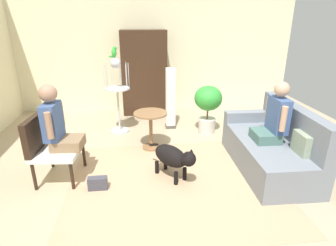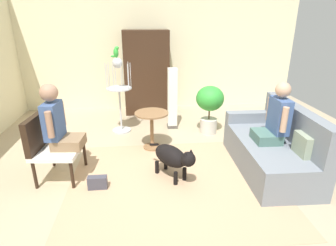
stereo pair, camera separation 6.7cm
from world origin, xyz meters
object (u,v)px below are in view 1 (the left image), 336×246
at_px(person_on_couch, 275,118).
at_px(dog, 173,157).
at_px(armoire_cabinet, 144,73).
at_px(potted_plant, 208,103).
at_px(round_end_table, 151,124).
at_px(couch, 272,147).
at_px(armchair, 48,142).
at_px(column_lamp, 170,99).
at_px(handbag, 98,183).
at_px(person_on_armchair, 57,123).
at_px(parrot, 114,52).
at_px(bird_cage_stand, 117,90).

distance_m(person_on_couch, dog, 1.53).
bearing_deg(armoire_cabinet, dog, -84.99).
height_order(potted_plant, armoire_cabinet, armoire_cabinet).
bearing_deg(potted_plant, round_end_table, -152.94).
height_order(couch, armchair, couch).
bearing_deg(dog, couch, 5.01).
bearing_deg(couch, armchair, 178.40).
bearing_deg(column_lamp, handbag, -120.60).
xyz_separation_m(couch, dog, (-1.49, -0.13, 0.01)).
bearing_deg(couch, round_end_table, 153.68).
bearing_deg(person_on_armchair, couch, -1.42).
height_order(round_end_table, parrot, parrot).
bearing_deg(person_on_couch, dog, -175.62).
distance_m(person_on_couch, person_on_armchair, 2.96).
height_order(dog, parrot, parrot).
bearing_deg(column_lamp, armoire_cabinet, 113.82).
height_order(couch, column_lamp, column_lamp).
distance_m(round_end_table, potted_plant, 1.27).
height_order(round_end_table, handbag, round_end_table).
bearing_deg(person_on_couch, parrot, 143.43).
distance_m(column_lamp, handbag, 2.44).
bearing_deg(person_on_couch, handbag, -173.74).
bearing_deg(dog, round_end_table, 103.72).
bearing_deg(parrot, bird_cage_stand, -0.00).
distance_m(couch, column_lamp, 2.20).
height_order(bird_cage_stand, column_lamp, bird_cage_stand).
bearing_deg(handbag, dog, 8.94).
bearing_deg(column_lamp, armchair, -138.07).
distance_m(armchair, person_on_couch, 3.13).
distance_m(column_lamp, armoire_cabinet, 1.21).
bearing_deg(round_end_table, bird_cage_stand, 125.02).
relative_size(parrot, armoire_cabinet, 0.11).
xyz_separation_m(bird_cage_stand, potted_plant, (1.69, -0.24, -0.25)).
bearing_deg(handbag, bird_cage_stand, 84.18).
bearing_deg(parrot, handbag, -95.46).
relative_size(couch, potted_plant, 1.91).
relative_size(bird_cage_stand, parrot, 7.15).
relative_size(bird_cage_stand, potted_plant, 1.55).
relative_size(dog, parrot, 3.76).
height_order(parrot, handbag, parrot).
bearing_deg(round_end_table, armoire_cabinet, 90.55).
height_order(round_end_table, armoire_cabinet, armoire_cabinet).
relative_size(person_on_couch, column_lamp, 0.71).
bearing_deg(person_on_armchair, parrot, 66.51).
height_order(person_on_armchair, bird_cage_stand, bird_cage_stand).
relative_size(bird_cage_stand, armoire_cabinet, 0.77).
bearing_deg(person_on_couch, person_on_armchair, 178.19).
bearing_deg(person_on_armchair, handbag, -35.74).
height_order(armchair, armoire_cabinet, armoire_cabinet).
height_order(armchair, dog, armchair).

